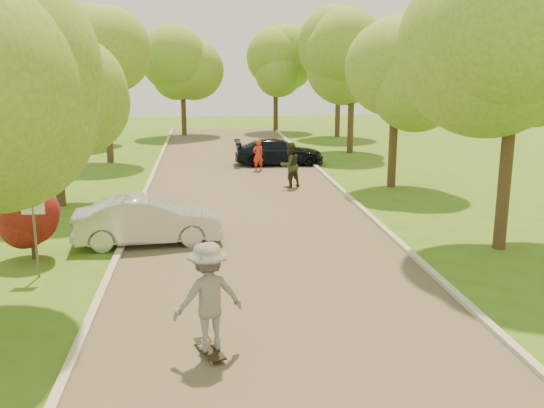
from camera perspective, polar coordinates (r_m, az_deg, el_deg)
name	(u,v)px	position (r m, az deg, el deg)	size (l,w,h in m)	color
ground	(291,335)	(12.22, 1.79, -12.24)	(100.00, 100.00, 0.00)	#3D6417
road	(256,228)	(19.69, -1.54, -2.24)	(8.00, 60.00, 0.01)	#4C4438
curb_left	(129,230)	(19.76, -13.34, -2.38)	(0.18, 60.00, 0.12)	#B2AD9E
curb_right	(377,222)	(20.41, 9.86, -1.72)	(0.18, 60.00, 0.12)	#B2AD9E
street_sign	(34,217)	(15.92, -21.53, -1.11)	(0.55, 0.06, 2.17)	#59595E
red_shrub	(31,220)	(17.57, -21.75, -1.42)	(1.70, 1.70, 1.95)	#382619
tree_l_midb	(57,81)	(23.50, -19.62, 10.84)	(4.30, 4.20, 6.62)	#382619
tree_l_far	(109,58)	(33.26, -15.13, 13.14)	(4.92, 4.80, 7.79)	#382619
tree_r_mida	(524,51)	(18.11, 22.63, 13.14)	(5.13, 5.00, 7.95)	#382619
tree_r_midb	(401,71)	(26.23, 12.03, 12.12)	(4.51, 4.40, 7.01)	#382619
tree_r_far	(357,52)	(36.02, 7.98, 14.01)	(5.33, 5.20, 8.34)	#382619
tree_bg_a	(89,61)	(41.54, -16.84, 12.75)	(5.12, 5.00, 7.72)	#382619
tree_bg_b	(342,58)	(44.03, 6.61, 13.50)	(5.12, 5.00, 7.95)	#382619
tree_bg_c	(185,65)	(44.93, -8.18, 12.78)	(4.92, 4.80, 7.33)	#382619
tree_bg_d	(279,61)	(47.27, 0.63, 13.28)	(5.12, 5.00, 7.72)	#382619
silver_sedan	(148,221)	(18.17, -11.59, -1.55)	(1.49, 4.28, 1.41)	#B9B8BD
dark_sedan	(279,152)	(31.76, 0.67, 4.92)	(1.89, 4.64, 1.35)	black
longboard	(210,349)	(11.49, -5.88, -13.41)	(0.60, 1.07, 0.12)	black
skateboarder	(208,296)	(11.07, -6.01, -8.65)	(1.30, 0.75, 2.02)	slate
person_striped	(258,155)	(29.94, -1.33, 4.61)	(0.57, 0.37, 1.55)	red
person_olive	(290,165)	(25.86, 1.68, 3.68)	(0.95, 0.74, 1.95)	#2D301C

